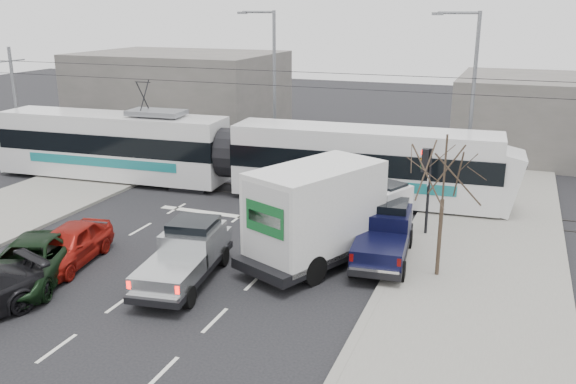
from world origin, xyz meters
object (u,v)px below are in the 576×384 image
(navy_pickup, at_px, (384,234))
(box_truck, at_px, (328,213))
(street_lamp_far, at_px, (271,79))
(tram, at_px, (230,154))
(green_car, at_px, (30,263))
(silver_pickup, at_px, (187,253))
(red_car, at_px, (69,245))
(traffic_signal, at_px, (426,173))
(street_lamp_near, at_px, (469,92))
(bare_tree, at_px, (444,174))

(navy_pickup, bearing_deg, box_truck, -164.43)
(street_lamp_far, distance_m, tram, 7.03)
(green_car, bearing_deg, silver_pickup, 4.09)
(box_truck, height_order, red_car, box_truck)
(street_lamp_far, distance_m, green_car, 19.37)
(street_lamp_far, xyz_separation_m, navy_pickup, (9.66, -12.49, -4.08))
(red_car, bearing_deg, traffic_signal, 23.28)
(navy_pickup, bearing_deg, silver_pickup, -151.06)
(green_car, bearing_deg, red_car, 64.26)
(street_lamp_near, relative_size, navy_pickup, 1.76)
(street_lamp_far, xyz_separation_m, green_car, (-1.31, -18.82, -4.38))
(traffic_signal, relative_size, street_lamp_near, 0.40)
(street_lamp_near, bearing_deg, street_lamp_far, 170.13)
(traffic_signal, distance_m, street_lamp_far, 14.47)
(traffic_signal, height_order, silver_pickup, traffic_signal)
(bare_tree, relative_size, traffic_signal, 1.39)
(street_lamp_near, xyz_separation_m, street_lamp_far, (-11.50, 2.00, 0.00))
(street_lamp_near, xyz_separation_m, silver_pickup, (-7.88, -14.63, -4.15))
(silver_pickup, relative_size, navy_pickup, 1.08)
(street_lamp_far, xyz_separation_m, box_truck, (7.66, -13.26, -3.27))
(red_car, bearing_deg, green_car, -105.27)
(box_truck, xyz_separation_m, navy_pickup, (2.00, 0.77, -0.81))
(silver_pickup, bearing_deg, traffic_signal, 37.46)
(bare_tree, distance_m, tram, 13.76)
(street_lamp_far, relative_size, green_car, 1.71)
(tram, distance_m, green_car, 12.70)
(silver_pickup, relative_size, box_truck, 0.70)
(street_lamp_far, bearing_deg, red_car, -93.77)
(street_lamp_near, relative_size, green_car, 1.71)
(traffic_signal, distance_m, street_lamp_near, 7.91)
(bare_tree, height_order, street_lamp_far, street_lamp_far)
(bare_tree, relative_size, red_car, 1.15)
(traffic_signal, xyz_separation_m, silver_pickup, (-7.04, -7.13, -1.78))
(street_lamp_far, distance_m, red_car, 17.65)
(box_truck, bearing_deg, navy_pickup, 44.84)
(traffic_signal, relative_size, green_car, 0.69)
(silver_pickup, bearing_deg, box_truck, 31.92)
(bare_tree, xyz_separation_m, silver_pickup, (-8.16, -3.13, -2.83))
(tram, distance_m, silver_pickup, 10.95)
(navy_pickup, bearing_deg, tram, 141.06)
(street_lamp_near, height_order, green_car, street_lamp_near)
(street_lamp_far, bearing_deg, traffic_signal, -41.72)
(street_lamp_far, bearing_deg, tram, -87.92)
(bare_tree, relative_size, street_lamp_far, 0.56)
(bare_tree, bearing_deg, tram, 147.96)
(street_lamp_near, xyz_separation_m, navy_pickup, (-1.84, -10.49, -4.08))
(silver_pickup, bearing_deg, street_lamp_far, 94.36)
(red_car, bearing_deg, street_lamp_far, 76.83)
(bare_tree, relative_size, silver_pickup, 0.91)
(bare_tree, distance_m, navy_pickup, 3.63)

